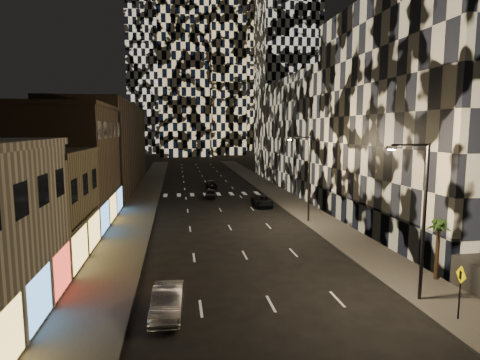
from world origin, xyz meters
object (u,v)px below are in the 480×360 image
object	(u,v)px
streetlight_near	(421,211)
car_dark_rightlane	(262,201)
car_silver_parked	(168,302)
car_dark_midlane	(211,194)
car_dark_oncoming	(211,184)
palm_tree	(439,230)
streetlight_far	(307,173)
ped_sign	(460,283)

from	to	relation	value
streetlight_near	car_dark_rightlane	distance (m)	29.84
car_silver_parked	car_dark_midlane	world-z (taller)	car_silver_parked
car_dark_oncoming	palm_tree	distance (m)	45.70
car_dark_oncoming	streetlight_far	bearing A→B (deg)	105.04
palm_tree	car_dark_oncoming	bearing A→B (deg)	103.95
car_dark_oncoming	car_dark_rightlane	bearing A→B (deg)	104.89
car_dark_midlane	car_dark_rightlane	xyz separation A→B (m)	(6.08, -7.13, 0.03)
car_dark_midlane	ped_sign	xyz separation A→B (m)	(9.62, -39.04, 1.44)
car_silver_parked	car_dark_midlane	xyz separation A→B (m)	(5.30, 35.95, -0.10)
car_dark_midlane	palm_tree	xyz separation A→B (m)	(12.00, -33.79, 2.80)
car_dark_oncoming	car_dark_rightlane	xyz separation A→B (m)	(5.08, -17.61, 0.05)
car_silver_parked	ped_sign	xyz separation A→B (m)	(14.92, -3.10, 1.34)
palm_tree	streetlight_near	bearing A→B (deg)	-139.48
streetlight_near	car_dark_midlane	size ratio (longest dim) A/B	2.37
car_dark_midlane	car_dark_rightlane	size ratio (longest dim) A/B	0.78
car_dark_oncoming	palm_tree	xyz separation A→B (m)	(11.00, -44.27, 2.82)
ped_sign	car_dark_oncoming	bearing A→B (deg)	111.22
car_silver_parked	car_dark_rightlane	size ratio (longest dim) A/B	0.93
streetlight_far	car_dark_rightlane	world-z (taller)	streetlight_far
ped_sign	palm_tree	bearing A→B (deg)	76.94
streetlight_near	car_dark_midlane	distance (m)	37.83
streetlight_near	ped_sign	xyz separation A→B (m)	(0.76, -2.57, -3.27)
streetlight_far	ped_sign	distance (m)	22.82
streetlight_near	palm_tree	world-z (taller)	streetlight_near
car_dark_oncoming	car_dark_midlane	bearing A→B (deg)	83.35
car_dark_midlane	car_silver_parked	bearing A→B (deg)	-90.40
streetlight_near	car_silver_parked	distance (m)	14.89
ped_sign	car_dark_midlane	bearing A→B (deg)	115.18
car_dark_rightlane	palm_tree	world-z (taller)	palm_tree
streetlight_near	palm_tree	distance (m)	4.56
car_dark_oncoming	car_dark_rightlane	world-z (taller)	car_dark_rightlane
car_dark_midlane	car_dark_rightlane	world-z (taller)	car_dark_rightlane
car_silver_parked	palm_tree	xyz separation A→B (m)	(17.30, 2.16, 2.70)
streetlight_far	car_silver_parked	size ratio (longest dim) A/B	1.98
car_dark_rightlane	ped_sign	distance (m)	32.14
car_dark_rightlane	ped_sign	world-z (taller)	ped_sign
car_silver_parked	car_dark_rightlane	distance (m)	30.98
car_silver_parked	car_dark_oncoming	distance (m)	46.86
streetlight_far	ped_sign	size ratio (longest dim) A/B	3.18
streetlight_near	car_silver_parked	size ratio (longest dim) A/B	1.98
palm_tree	streetlight_far	bearing A→B (deg)	100.30
car_dark_midlane	palm_tree	distance (m)	35.96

